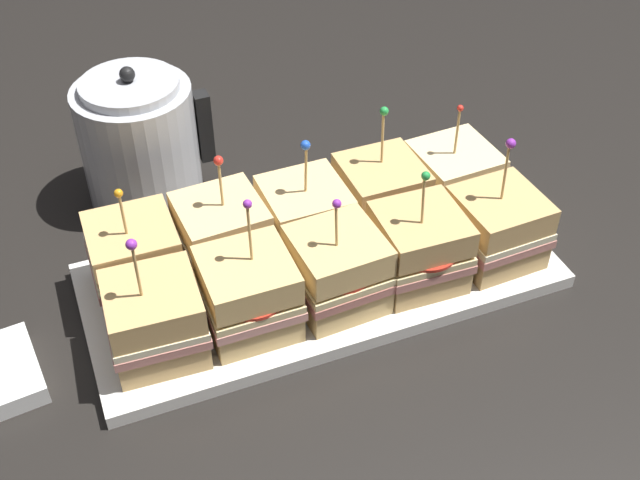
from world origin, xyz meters
TOP-DOWN VIEW (x-y plane):
  - ground_plane at (0.00, 0.00)m, footprint 6.00×6.00m
  - serving_platter at (0.00, 0.00)m, footprint 0.57×0.25m
  - sandwich_front_far_left at (-0.21, -0.05)m, footprint 0.11×0.11m
  - sandwich_front_left at (-0.11, -0.05)m, footprint 0.10×0.10m
  - sandwich_front_center at (-0.00, -0.05)m, footprint 0.11×0.11m
  - sandwich_front_right at (0.10, -0.05)m, footprint 0.11×0.11m
  - sandwich_front_far_right at (0.21, -0.05)m, footprint 0.11×0.11m
  - sandwich_back_far_left at (-0.21, 0.05)m, footprint 0.10×0.10m
  - sandwich_back_left at (-0.11, 0.05)m, footprint 0.11×0.11m
  - sandwich_back_center at (0.00, 0.05)m, footprint 0.10×0.10m
  - sandwich_back_right at (0.11, 0.05)m, footprint 0.10×0.11m
  - sandwich_back_far_right at (0.21, 0.05)m, footprint 0.11×0.11m
  - kettle_steel at (-0.16, 0.25)m, footprint 0.18×0.16m

SIDE VIEW (x-z plane):
  - ground_plane at x=0.00m, z-range 0.00..0.00m
  - serving_platter at x=0.00m, z-range 0.00..0.02m
  - sandwich_back_far_right at x=0.21m, z-range -0.02..0.14m
  - sandwich_back_center at x=0.00m, z-range -0.02..0.15m
  - sandwich_front_far_left at x=-0.21m, z-range -0.02..0.15m
  - sandwich_front_far_right at x=0.21m, z-range -0.02..0.15m
  - sandwich_back_far_left at x=-0.21m, z-range -0.01..0.14m
  - sandwich_front_center at x=0.00m, z-range -0.01..0.14m
  - sandwich_front_left at x=-0.11m, z-range -0.02..0.15m
  - sandwich_front_right at x=0.10m, z-range -0.02..0.15m
  - sandwich_back_left at x=-0.11m, z-range -0.02..0.15m
  - sandwich_back_right at x=0.11m, z-range -0.02..0.15m
  - kettle_steel at x=-0.16m, z-range -0.01..0.19m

